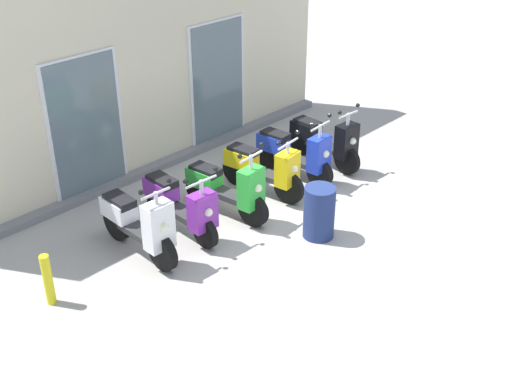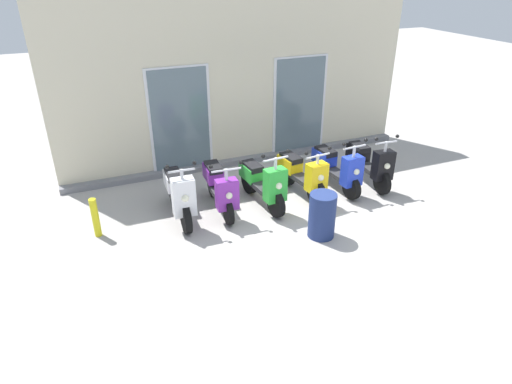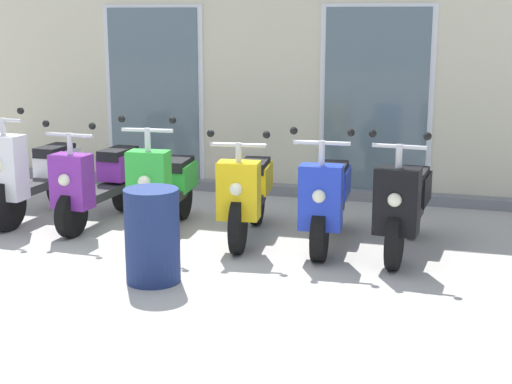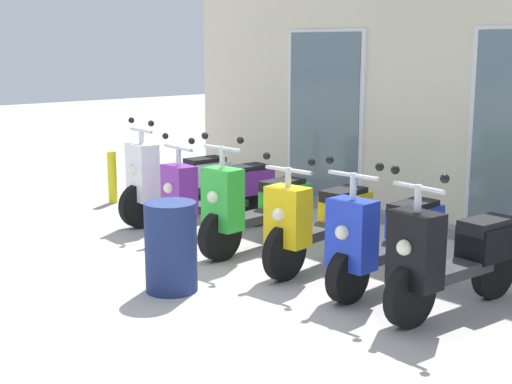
% 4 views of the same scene
% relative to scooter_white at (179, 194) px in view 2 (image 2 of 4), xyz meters
% --- Properties ---
extents(ground_plane, '(40.00, 40.00, 0.00)m').
position_rel_scooter_white_xyz_m(ground_plane, '(1.98, -1.03, -0.49)').
color(ground_plane, '#A8A39E').
extents(storefront_facade, '(7.99, 0.50, 3.71)m').
position_rel_scooter_white_xyz_m(storefront_facade, '(1.98, 2.12, 1.30)').
color(storefront_facade, beige).
rests_on(storefront_facade, ground_plane).
extents(scooter_white, '(0.51, 1.59, 1.28)m').
position_rel_scooter_white_xyz_m(scooter_white, '(0.00, 0.00, 0.00)').
color(scooter_white, black).
rests_on(scooter_white, ground_plane).
extents(scooter_purple, '(0.59, 1.56, 1.16)m').
position_rel_scooter_white_xyz_m(scooter_purple, '(0.77, 0.02, -0.02)').
color(scooter_purple, black).
rests_on(scooter_purple, ground_plane).
extents(scooter_green, '(0.56, 1.57, 1.26)m').
position_rel_scooter_white_xyz_m(scooter_green, '(1.57, -0.11, -0.03)').
color(scooter_green, black).
rests_on(scooter_green, ground_plane).
extents(scooter_yellow, '(0.58, 1.56, 1.15)m').
position_rel_scooter_white_xyz_m(scooter_yellow, '(2.43, -0.05, -0.02)').
color(scooter_yellow, black).
rests_on(scooter_yellow, ground_plane).
extents(scooter_blue, '(0.57, 1.54, 1.21)m').
position_rel_scooter_white_xyz_m(scooter_blue, '(3.23, -0.05, -0.03)').
color(scooter_blue, black).
rests_on(scooter_blue, ground_plane).
extents(scooter_black, '(0.53, 1.57, 1.21)m').
position_rel_scooter_white_xyz_m(scooter_black, '(3.97, -0.11, -0.02)').
color(scooter_black, black).
rests_on(scooter_black, ground_plane).
extents(trash_bin, '(0.45, 0.45, 0.79)m').
position_rel_scooter_white_xyz_m(trash_bin, '(2.05, -1.49, -0.10)').
color(trash_bin, navy).
rests_on(trash_bin, ground_plane).
extents(curb_bollard, '(0.12, 0.12, 0.70)m').
position_rel_scooter_white_xyz_m(curb_bollard, '(-1.44, -0.04, -0.14)').
color(curb_bollard, yellow).
rests_on(curb_bollard, ground_plane).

